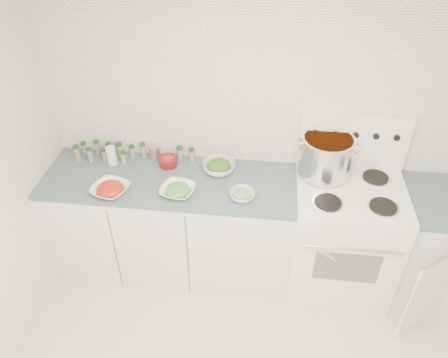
# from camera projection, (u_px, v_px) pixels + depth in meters

# --- Properties ---
(room_walls) EXTENTS (3.54, 3.04, 2.52)m
(room_walls) POSITION_uv_depth(u_px,v_px,m) (293.00, 244.00, 1.76)
(room_walls) COLOR white
(room_walls) RESTS_ON ground
(counter_left) EXTENTS (1.85, 0.62, 0.90)m
(counter_left) POSITION_uv_depth(u_px,v_px,m) (173.00, 224.00, 3.45)
(counter_left) COLOR white
(counter_left) RESTS_ON ground
(stove) EXTENTS (0.76, 0.70, 1.36)m
(stove) POSITION_uv_depth(u_px,v_px,m) (342.00, 234.00, 3.29)
(stove) COLOR white
(stove) RESTS_ON ground
(stock_pot) EXTENTS (0.40, 0.37, 0.29)m
(stock_pot) POSITION_uv_depth(u_px,v_px,m) (326.00, 154.00, 3.07)
(stock_pot) COLOR silver
(stock_pot) RESTS_ON stove
(bowl_tomato) EXTENTS (0.31, 0.31, 0.08)m
(bowl_tomato) POSITION_uv_depth(u_px,v_px,m) (110.00, 189.00, 3.02)
(bowl_tomato) COLOR white
(bowl_tomato) RESTS_ON counter_left
(bowl_snowpea) EXTENTS (0.28, 0.28, 0.08)m
(bowl_snowpea) POSITION_uv_depth(u_px,v_px,m) (178.00, 190.00, 3.02)
(bowl_snowpea) COLOR white
(bowl_snowpea) RESTS_ON counter_left
(bowl_broccoli) EXTENTS (0.29, 0.29, 0.10)m
(bowl_broccoli) POSITION_uv_depth(u_px,v_px,m) (219.00, 166.00, 3.22)
(bowl_broccoli) COLOR white
(bowl_broccoli) RESTS_ON counter_left
(bowl_zucchini) EXTENTS (0.21, 0.21, 0.07)m
(bowl_zucchini) POSITION_uv_depth(u_px,v_px,m) (242.00, 195.00, 2.98)
(bowl_zucchini) COLOR white
(bowl_zucchini) RESTS_ON counter_left
(bowl_pepper) EXTENTS (0.14, 0.14, 0.08)m
(bowl_pepper) POSITION_uv_depth(u_px,v_px,m) (168.00, 161.00, 3.28)
(bowl_pepper) COLOR #621011
(bowl_pepper) RESTS_ON counter_left
(salt_canister) EXTENTS (0.09, 0.09, 0.15)m
(salt_canister) POSITION_uv_depth(u_px,v_px,m) (112.00, 156.00, 3.28)
(salt_canister) COLOR white
(salt_canister) RESTS_ON counter_left
(tin_can) EXTENTS (0.10, 0.10, 0.11)m
(tin_can) POSITION_uv_depth(u_px,v_px,m) (155.00, 152.00, 3.35)
(tin_can) COLOR #9E9686
(tin_can) RESTS_ON counter_left
(spice_cluster) EXTENTS (0.91, 0.16, 0.13)m
(spice_cluster) POSITION_uv_depth(u_px,v_px,m) (122.00, 152.00, 3.35)
(spice_cluster) COLOR gray
(spice_cluster) RESTS_ON counter_left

